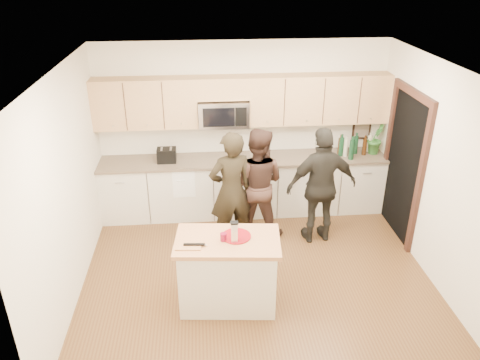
{
  "coord_description": "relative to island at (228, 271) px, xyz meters",
  "views": [
    {
      "loc": [
        -0.66,
        -5.03,
        3.84
      ],
      "look_at": [
        -0.19,
        0.35,
        1.22
      ],
      "focal_mm": 35.0,
      "sensor_mm": 36.0,
      "label": 1
    }
  ],
  "objects": [
    {
      "name": "floor",
      "position": [
        0.41,
        0.54,
        -0.45
      ],
      "size": [
        4.5,
        4.5,
        0.0
      ],
      "primitive_type": "plane",
      "color": "brown",
      "rests_on": "ground"
    },
    {
      "name": "room_shell",
      "position": [
        0.41,
        0.54,
        1.28
      ],
      "size": [
        4.52,
        4.02,
        2.71
      ],
      "color": "silver",
      "rests_on": "ground"
    },
    {
      "name": "back_cabinetry",
      "position": [
        0.41,
        2.23,
        0.02
      ],
      "size": [
        4.5,
        0.66,
        0.94
      ],
      "color": "beige",
      "rests_on": "ground"
    },
    {
      "name": "upper_cabinetry",
      "position": [
        0.44,
        2.37,
        1.39
      ],
      "size": [
        4.5,
        0.33,
        0.75
      ],
      "color": "tan",
      "rests_on": "ground"
    },
    {
      "name": "microwave",
      "position": [
        0.1,
        2.33,
        1.2
      ],
      "size": [
        0.76,
        0.41,
        0.4
      ],
      "color": "silver",
      "rests_on": "ground"
    },
    {
      "name": "doorway",
      "position": [
        2.64,
        1.44,
        0.7
      ],
      "size": [
        0.06,
        1.25,
        2.2
      ],
      "color": "black",
      "rests_on": "ground"
    },
    {
      "name": "framed_picture",
      "position": [
        2.36,
        2.52,
        0.83
      ],
      "size": [
        0.3,
        0.03,
        0.38
      ],
      "color": "black",
      "rests_on": "ground"
    },
    {
      "name": "dish_towel",
      "position": [
        -0.54,
        2.04,
        0.35
      ],
      "size": [
        0.34,
        0.6,
        0.48
      ],
      "color": "white",
      "rests_on": "ground"
    },
    {
      "name": "island",
      "position": [
        0.0,
        0.0,
        0.0
      ],
      "size": [
        1.26,
        0.81,
        0.9
      ],
      "rotation": [
        0.0,
        0.0,
        -0.09
      ],
      "color": "beige",
      "rests_on": "ground"
    },
    {
      "name": "red_plate",
      "position": [
        0.11,
        0.05,
        0.45
      ],
      "size": [
        0.34,
        0.34,
        0.02
      ],
      "primitive_type": "cylinder",
      "color": "maroon",
      "rests_on": "island"
    },
    {
      "name": "box_grater",
      "position": [
        0.07,
        -0.06,
        0.59
      ],
      "size": [
        0.09,
        0.07,
        0.25
      ],
      "color": "silver",
      "rests_on": "red_plate"
    },
    {
      "name": "drink_glass",
      "position": [
        -0.05,
        -0.02,
        0.49
      ],
      "size": [
        0.08,
        0.08,
        0.09
      ],
      "primitive_type": "cylinder",
      "color": "maroon",
      "rests_on": "island"
    },
    {
      "name": "cutting_board",
      "position": [
        -0.44,
        -0.1,
        0.45
      ],
      "size": [
        0.3,
        0.21,
        0.02
      ],
      "primitive_type": "cube",
      "rotation": [
        0.0,
        0.0,
        -0.09
      ],
      "color": "tan",
      "rests_on": "island"
    },
    {
      "name": "tongs",
      "position": [
        -0.38,
        -0.11,
        0.47
      ],
      "size": [
        0.24,
        0.05,
        0.02
      ],
      "primitive_type": "cube",
      "rotation": [
        0.0,
        0.0,
        -0.09
      ],
      "color": "black",
      "rests_on": "cutting_board"
    },
    {
      "name": "knife",
      "position": [
        -0.35,
        -0.11,
        0.46
      ],
      "size": [
        0.22,
        0.04,
        0.01
      ],
      "primitive_type": "cube",
      "rotation": [
        0.0,
        0.0,
        -0.09
      ],
      "color": "silver",
      "rests_on": "cutting_board"
    },
    {
      "name": "toaster",
      "position": [
        -0.79,
        2.21,
        0.59
      ],
      "size": [
        0.29,
        0.22,
        0.21
      ],
      "color": "black",
      "rests_on": "back_cabinetry"
    },
    {
      "name": "bottle_cluster",
      "position": [
        2.13,
        2.21,
        0.66
      ],
      "size": [
        0.59,
        0.37,
        0.37
      ],
      "color": "#10321B",
      "rests_on": "back_cabinetry"
    },
    {
      "name": "orchid",
      "position": [
        2.51,
        2.26,
        0.73
      ],
      "size": [
        0.35,
        0.35,
        0.5
      ],
      "primitive_type": "imported",
      "rotation": [
        0.0,
        0.0,
        0.74
      ],
      "color": "#34732E",
      "rests_on": "back_cabinetry"
    },
    {
      "name": "woman_left",
      "position": [
        0.13,
        1.27,
        0.41
      ],
      "size": [
        0.72,
        0.57,
        1.73
      ],
      "primitive_type": "imported",
      "rotation": [
        0.0,
        0.0,
        3.42
      ],
      "color": "black",
      "rests_on": "ground"
    },
    {
      "name": "woman_center",
      "position": [
        0.53,
        1.53,
        0.38
      ],
      "size": [
        0.98,
        0.87,
        1.68
      ],
      "primitive_type": "imported",
      "rotation": [
        0.0,
        0.0,
        2.81
      ],
      "color": "#311F18",
      "rests_on": "ground"
    },
    {
      "name": "woman_right",
      "position": [
        1.42,
        1.29,
        0.42
      ],
      "size": [
        1.06,
        0.54,
        1.74
      ],
      "primitive_type": "imported",
      "rotation": [
        0.0,
        0.0,
        3.26
      ],
      "color": "black",
      "rests_on": "ground"
    }
  ]
}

